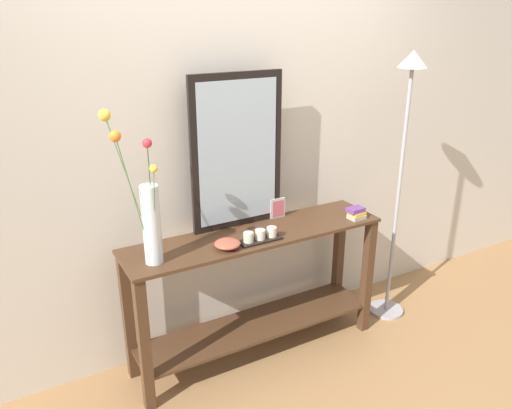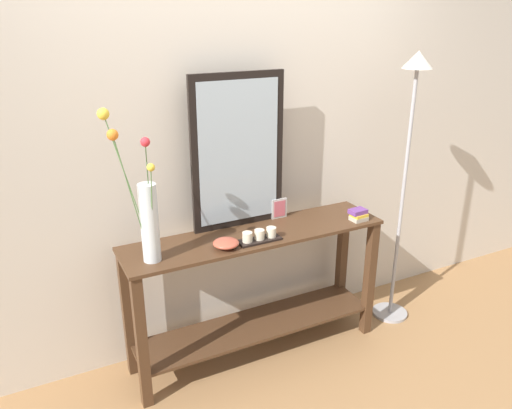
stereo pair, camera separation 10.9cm
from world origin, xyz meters
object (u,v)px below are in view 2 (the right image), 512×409
(floor_lamp, at_px, (408,148))
(book_stack, at_px, (358,215))
(picture_frame_small, at_px, (279,208))
(candle_tray, at_px, (259,236))
(tall_vase_left, at_px, (146,213))
(mirror_leaning, at_px, (238,152))
(console_table, at_px, (256,282))
(decorative_bowl, at_px, (226,243))

(floor_lamp, bearing_deg, book_stack, -173.67)
(picture_frame_small, bearing_deg, candle_tray, -137.12)
(tall_vase_left, bearing_deg, book_stack, -2.49)
(candle_tray, distance_m, picture_frame_small, 0.36)
(candle_tray, xyz_separation_m, floor_lamp, (1.05, 0.03, 0.37))
(mirror_leaning, relative_size, candle_tray, 3.65)
(console_table, bearing_deg, candle_tray, -106.53)
(mirror_leaning, height_order, tall_vase_left, mirror_leaning)
(console_table, bearing_deg, picture_frame_small, 31.42)
(candle_tray, height_order, book_stack, book_stack)
(console_table, relative_size, mirror_leaning, 1.75)
(picture_frame_small, distance_m, floor_lamp, 0.89)
(candle_tray, relative_size, book_stack, 2.30)
(floor_lamp, bearing_deg, candle_tray, -178.19)
(candle_tray, relative_size, picture_frame_small, 1.96)
(console_table, relative_size, floor_lamp, 0.87)
(picture_frame_small, relative_size, floor_lamp, 0.07)
(floor_lamp, bearing_deg, tall_vase_left, 179.55)
(tall_vase_left, height_order, book_stack, tall_vase_left)
(candle_tray, bearing_deg, mirror_leaning, 90.89)
(candle_tray, height_order, floor_lamp, floor_lamp)
(picture_frame_small, xyz_separation_m, book_stack, (0.41, -0.25, -0.03))
(mirror_leaning, distance_m, floor_lamp, 1.08)
(book_stack, bearing_deg, tall_vase_left, 177.51)
(decorative_bowl, xyz_separation_m, book_stack, (0.87, -0.01, 0.01))
(picture_frame_small, bearing_deg, decorative_bowl, -152.60)
(tall_vase_left, xyz_separation_m, decorative_bowl, (0.40, -0.04, -0.24))
(decorative_bowl, distance_m, book_stack, 0.87)
(tall_vase_left, relative_size, picture_frame_small, 6.28)
(candle_tray, height_order, decorative_bowl, candle_tray)
(candle_tray, distance_m, book_stack, 0.67)
(tall_vase_left, xyz_separation_m, candle_tray, (0.60, -0.05, -0.24))
(tall_vase_left, distance_m, book_stack, 1.30)
(mirror_leaning, bearing_deg, picture_frame_small, -3.29)
(tall_vase_left, relative_size, book_stack, 7.35)
(mirror_leaning, bearing_deg, candle_tray, -89.11)
(console_table, relative_size, picture_frame_small, 12.51)
(console_table, distance_m, floor_lamp, 1.25)
(picture_frame_small, relative_size, decorative_bowl, 0.88)
(mirror_leaning, distance_m, tall_vase_left, 0.66)
(console_table, bearing_deg, book_stack, -9.75)
(console_table, relative_size, tall_vase_left, 1.99)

